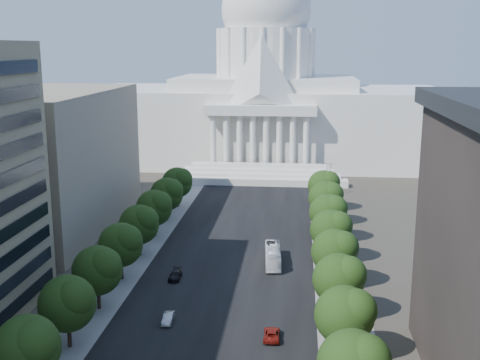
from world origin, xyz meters
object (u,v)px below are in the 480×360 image
(city_bus, at_px, (273,256))
(car_red, at_px, (272,334))
(car_silver, at_px, (168,318))
(car_dark_b, at_px, (175,275))

(city_bus, bearing_deg, car_red, -91.60)
(car_red, height_order, city_bus, city_bus)
(car_silver, bearing_deg, city_bus, 59.52)
(car_silver, distance_m, car_dark_b, 16.73)
(car_dark_b, relative_size, city_bus, 0.40)
(car_dark_b, bearing_deg, car_red, -50.03)
(car_silver, bearing_deg, car_red, -14.65)
(city_bus, bearing_deg, car_silver, -122.65)
(car_dark_b, xyz_separation_m, city_bus, (16.38, 9.02, 0.93))
(car_silver, relative_size, car_red, 0.83)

